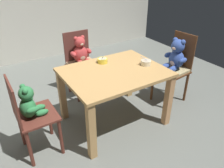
% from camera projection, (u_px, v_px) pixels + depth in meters
% --- Properties ---
extents(ground_plane, '(5.20, 5.20, 0.04)m').
position_uv_depth(ground_plane, '(114.00, 121.00, 2.86)').
color(ground_plane, slate).
extents(dining_table, '(1.13, 0.89, 0.70)m').
position_uv_depth(dining_table, '(114.00, 80.00, 2.56)').
color(dining_table, tan).
rests_on(dining_table, ground_plane).
extents(teddy_chair_far_center, '(0.42, 0.39, 0.92)m').
position_uv_depth(teddy_chair_far_center, '(81.00, 57.00, 3.17)').
color(teddy_chair_far_center, '#562D26').
rests_on(teddy_chair_far_center, ground_plane).
extents(teddy_chair_near_right, '(0.45, 0.41, 0.96)m').
position_uv_depth(teddy_chair_near_right, '(175.00, 61.00, 2.99)').
color(teddy_chair_near_right, '#4E2D18').
rests_on(teddy_chair_near_right, ground_plane).
extents(teddy_chair_near_left, '(0.38, 0.42, 0.88)m').
position_uv_depth(teddy_chair_near_left, '(30.00, 109.00, 2.13)').
color(teddy_chair_near_left, '#58291F').
rests_on(teddy_chair_near_left, ground_plane).
extents(porridge_bowl_yellow_far_center, '(0.12, 0.13, 0.12)m').
position_uv_depth(porridge_bowl_yellow_far_center, '(103.00, 60.00, 2.69)').
color(porridge_bowl_yellow_far_center, yellow).
rests_on(porridge_bowl_yellow_far_center, dining_table).
extents(porridge_bowl_cream_near_right, '(0.12, 0.12, 0.12)m').
position_uv_depth(porridge_bowl_cream_near_right, '(146.00, 62.00, 2.63)').
color(porridge_bowl_cream_near_right, beige).
rests_on(porridge_bowl_cream_near_right, dining_table).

